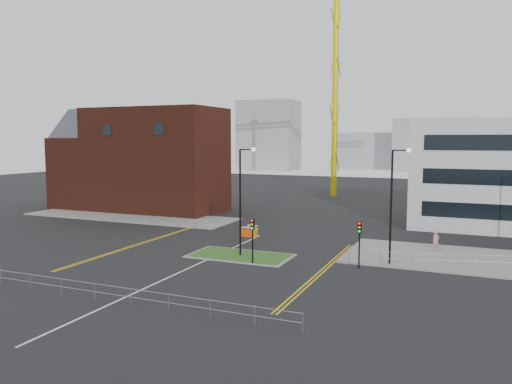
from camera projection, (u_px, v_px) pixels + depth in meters
ground at (168, 278)px, 35.52m from camera, size 200.00×200.00×0.00m
pavement_left at (130, 216)px, 63.45m from camera, size 28.00×8.00×0.12m
pavement_right at (499, 262)px, 39.72m from camera, size 24.00×10.00×0.12m
island_kerb at (240, 256)px, 42.05m from camera, size 8.60×4.60×0.08m
grass_island at (240, 256)px, 42.05m from camera, size 8.00×4.00×0.12m
brick_building at (138, 161)px, 69.38m from camera, size 24.20×10.07×14.24m
tower_crane at (370, 28)px, 82.22m from camera, size 52.58×8.74×40.97m
streetlamp_island at (243, 193)px, 41.40m from camera, size 1.46×0.36×9.18m
streetlamp_right_near at (394, 197)px, 38.54m from camera, size 1.46×0.36×9.18m
traffic_light_island at (253, 232)px, 39.16m from camera, size 0.28×0.33×3.65m
traffic_light_right at (359, 235)px, 37.86m from camera, size 0.28×0.33×3.65m
railing_front at (112, 291)px, 29.95m from camera, size 24.05×0.05×1.10m
railing_left at (173, 220)px, 56.20m from camera, size 6.05×0.05×1.10m
railing_right at (480, 259)px, 37.95m from camera, size 19.05×5.05×1.10m
centre_line at (182, 271)px, 37.35m from camera, size 0.15×30.00×0.01m
yellow_left_a at (146, 241)px, 48.18m from camera, size 0.12×24.00×0.01m
yellow_left_b at (149, 242)px, 48.07m from camera, size 0.12×24.00×0.01m
yellow_right_a at (320, 271)px, 37.30m from camera, size 0.12×20.00×0.01m
yellow_right_b at (324, 272)px, 37.18m from camera, size 0.12×20.00×0.01m
skyline_a at (269, 136)px, 159.72m from camera, size 18.00×12.00×22.00m
skyline_b at (436, 145)px, 149.65m from camera, size 24.00×12.00×16.00m
skyline_d at (380, 151)px, 166.04m from camera, size 30.00×12.00×12.00m
pedestrian at (436, 241)px, 43.96m from camera, size 0.79×0.76×1.82m
barrier_left at (253, 229)px, 51.82m from camera, size 1.11×0.40×0.93m
barrier_mid at (252, 232)px, 50.25m from camera, size 1.17×0.75×0.94m
barrier_right at (247, 232)px, 50.49m from camera, size 1.18×0.50×0.96m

